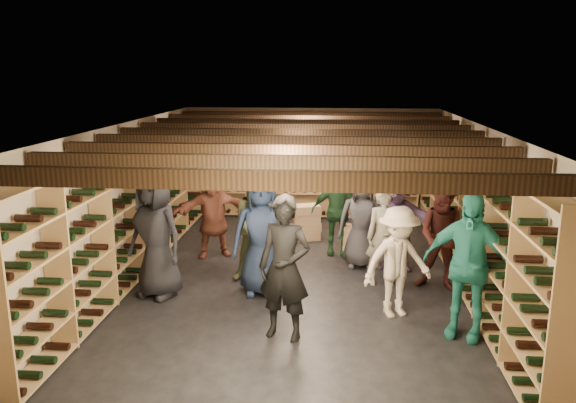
% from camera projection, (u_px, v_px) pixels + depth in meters
% --- Properties ---
extents(ground, '(8.00, 8.00, 0.00)m').
position_uv_depth(ground, '(297.00, 278.00, 8.86)').
color(ground, black).
rests_on(ground, ground).
extents(walls, '(5.52, 8.02, 2.40)m').
position_uv_depth(walls, '(297.00, 204.00, 8.58)').
color(walls, tan).
rests_on(walls, ground).
extents(ceiling, '(5.50, 8.00, 0.01)m').
position_uv_depth(ceiling, '(298.00, 126.00, 8.31)').
color(ceiling, beige).
rests_on(ceiling, walls).
extents(ceiling_joists, '(5.40, 7.12, 0.18)m').
position_uv_depth(ceiling_joists, '(298.00, 135.00, 8.34)').
color(ceiling_joists, black).
rests_on(ceiling_joists, ground).
extents(wine_rack_left, '(0.32, 7.50, 2.15)m').
position_uv_depth(wine_rack_left, '(135.00, 209.00, 8.83)').
color(wine_rack_left, '#A88852').
rests_on(wine_rack_left, ground).
extents(wine_rack_right, '(0.32, 7.50, 2.15)m').
position_uv_depth(wine_rack_right, '(468.00, 216.00, 8.39)').
color(wine_rack_right, '#A88852').
rests_on(wine_rack_right, ground).
extents(wine_rack_back, '(4.70, 0.30, 2.15)m').
position_uv_depth(wine_rack_back, '(310.00, 169.00, 12.33)').
color(wine_rack_back, '#A88852').
rests_on(wine_rack_back, ground).
extents(crate_stack_left, '(0.57, 0.45, 0.68)m').
position_uv_depth(crate_stack_left, '(307.00, 222.00, 10.83)').
color(crate_stack_left, tan).
rests_on(crate_stack_left, ground).
extents(crate_stack_right, '(0.54, 0.39, 0.51)m').
position_uv_depth(crate_stack_right, '(358.00, 240.00, 9.97)').
color(crate_stack_right, tan).
rests_on(crate_stack_right, ground).
extents(crate_loose, '(0.56, 0.43, 0.17)m').
position_uv_depth(crate_loose, '(297.00, 236.00, 10.84)').
color(crate_loose, tan).
rests_on(crate_loose, ground).
extents(person_0, '(1.05, 0.89, 1.83)m').
position_uv_depth(person_0, '(156.00, 235.00, 7.98)').
color(person_0, black).
rests_on(person_0, ground).
extents(person_1, '(0.74, 0.59, 1.78)m').
position_uv_depth(person_1, '(285.00, 268.00, 6.72)').
color(person_1, black).
rests_on(person_1, ground).
extents(person_2, '(0.96, 0.81, 1.74)m').
position_uv_depth(person_2, '(259.00, 226.00, 8.62)').
color(person_2, '#5A633D').
rests_on(person_2, ground).
extents(person_3, '(1.11, 0.88, 1.50)m').
position_uv_depth(person_3, '(398.00, 262.00, 7.36)').
color(person_3, beige).
rests_on(person_3, ground).
extents(person_4, '(1.16, 0.84, 1.83)m').
position_uv_depth(person_4, '(467.00, 265.00, 6.75)').
color(person_4, teal).
rests_on(person_4, ground).
extents(person_5, '(1.56, 0.92, 1.61)m').
position_uv_depth(person_5, '(213.00, 212.00, 9.76)').
color(person_5, brown).
rests_on(person_5, ground).
extents(person_6, '(0.93, 0.66, 1.78)m').
position_uv_depth(person_6, '(262.00, 235.00, 8.08)').
color(person_6, '#1B2946').
rests_on(person_6, ground).
extents(person_7, '(0.58, 0.40, 1.51)m').
position_uv_depth(person_7, '(384.00, 237.00, 8.45)').
color(person_7, gray).
rests_on(person_7, ground).
extents(person_8, '(0.95, 0.83, 1.64)m').
position_uv_depth(person_8, '(444.00, 237.00, 8.23)').
color(person_8, '#411A16').
rests_on(person_8, ground).
extents(person_10, '(0.90, 0.38, 1.54)m').
position_uv_depth(person_10, '(337.00, 212.00, 9.87)').
color(person_10, '#1F4324').
rests_on(person_10, ground).
extents(person_11, '(1.56, 0.76, 1.61)m').
position_uv_depth(person_11, '(396.00, 221.00, 9.13)').
color(person_11, slate).
rests_on(person_11, ground).
extents(person_12, '(0.79, 0.53, 1.59)m').
position_uv_depth(person_12, '(362.00, 220.00, 9.22)').
color(person_12, '#313136').
rests_on(person_12, ground).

